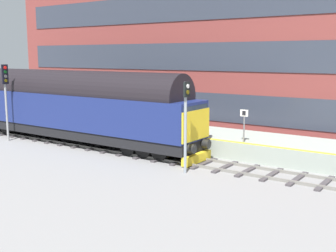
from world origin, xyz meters
TOP-DOWN VIEW (x-y plane):
  - ground_plane at (0.00, 0.00)m, footprint 140.00×140.00m
  - track_main at (0.00, 0.00)m, footprint 2.50×60.00m
  - station_platform at (3.60, 0.00)m, footprint 4.00×44.00m
  - station_building at (10.97, 3.10)m, footprint 5.89×37.87m
  - diesel_locomotive at (0.00, 7.73)m, footprint 2.74×19.74m
  - signal_post_near at (-1.96, -2.55)m, footprint 0.44×0.22m
  - signal_post_mid at (-1.96, 11.40)m, footprint 0.44×0.22m
  - platform_number_sign at (1.91, -3.76)m, footprint 0.10×0.44m

SIDE VIEW (x-z plane):
  - ground_plane at x=0.00m, z-range 0.00..0.00m
  - track_main at x=0.00m, z-range -0.02..0.13m
  - station_platform at x=3.60m, z-range 0.00..1.01m
  - platform_number_sign at x=1.91m, z-range 1.31..3.07m
  - diesel_locomotive at x=0.00m, z-range 0.15..4.83m
  - signal_post_near at x=-1.96m, z-range 0.54..4.93m
  - signal_post_mid at x=-1.96m, z-range 0.75..5.78m
  - station_building at x=10.97m, z-range 0.00..17.80m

